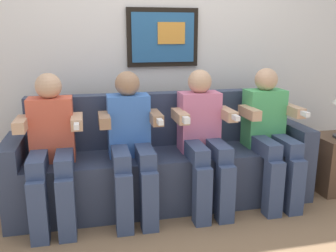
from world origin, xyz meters
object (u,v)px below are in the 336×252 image
(person_leftmost, at_px, (52,145))
(couch, at_px, (163,166))
(person_left_center, at_px, (131,140))
(side_table_right, at_px, (336,163))
(person_rightmost, at_px, (270,131))
(person_right_center, at_px, (203,135))

(person_leftmost, bearing_deg, couch, 11.07)
(person_leftmost, relative_size, person_left_center, 1.00)
(person_left_center, relative_size, side_table_right, 2.22)
(couch, xyz_separation_m, person_rightmost, (0.86, -0.17, 0.29))
(couch, bearing_deg, person_right_center, -30.47)
(couch, bearing_deg, side_table_right, -3.91)
(person_right_center, height_order, person_rightmost, same)
(side_table_right, bearing_deg, person_leftmost, -178.56)
(person_leftmost, bearing_deg, person_rightmost, 0.00)
(person_leftmost, xyz_separation_m, side_table_right, (2.43, 0.06, -0.36))
(person_right_center, bearing_deg, couch, 149.53)
(couch, relative_size, person_left_center, 2.20)
(person_right_center, xyz_separation_m, side_table_right, (1.28, 0.06, -0.36))
(couch, distance_m, side_table_right, 1.58)
(person_right_center, xyz_separation_m, person_rightmost, (0.57, 0.00, -0.00))
(person_leftmost, height_order, person_right_center, same)
(person_rightmost, bearing_deg, person_left_center, 180.00)
(person_right_center, distance_m, person_rightmost, 0.57)
(person_rightmost, height_order, side_table_right, person_rightmost)
(person_leftmost, height_order, side_table_right, person_leftmost)
(person_leftmost, height_order, person_left_center, same)
(couch, relative_size, side_table_right, 4.89)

